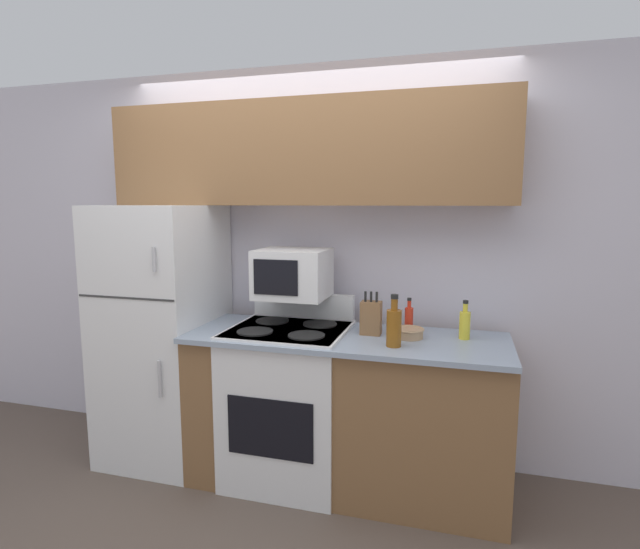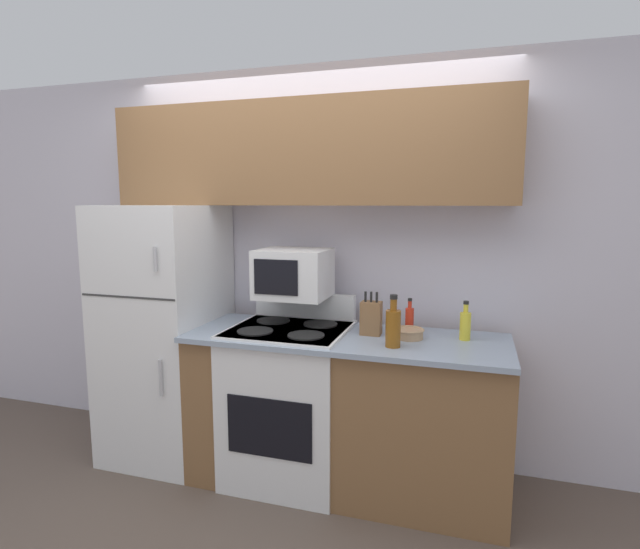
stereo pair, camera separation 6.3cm
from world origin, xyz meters
TOP-DOWN VIEW (x-y plane):
  - ground_plane at (0.00, 0.00)m, footprint 12.00×12.00m
  - wall_back at (0.00, 0.75)m, footprint 8.00×0.05m
  - lower_cabinets at (0.33, 0.31)m, footprint 1.83×0.67m
  - refrigerator at (-0.91, 0.36)m, footprint 0.66×0.74m
  - upper_cabinets at (0.00, 0.56)m, footprint 2.49×0.33m
  - stove at (-0.02, 0.30)m, footprint 0.69×0.65m
  - microwave at (-0.03, 0.42)m, footprint 0.42×0.37m
  - knife_block at (0.47, 0.36)m, footprint 0.12×0.09m
  - bowl at (0.69, 0.34)m, footprint 0.17×0.17m
  - bottle_whiskey at (0.63, 0.15)m, footprint 0.08×0.08m
  - bottle_cooking_spray at (0.99, 0.40)m, footprint 0.06×0.06m
  - bottle_hot_sauce at (0.67, 0.50)m, footprint 0.05×0.05m

SIDE VIEW (x-z plane):
  - ground_plane at x=0.00m, z-range 0.00..0.00m
  - lower_cabinets at x=0.33m, z-range 0.00..0.92m
  - stove at x=-0.02m, z-range -0.06..1.03m
  - refrigerator at x=-0.91m, z-range 0.00..1.66m
  - bowl at x=0.69m, z-range 0.92..0.98m
  - bottle_hot_sauce at x=0.67m, z-range 0.90..1.10m
  - bottle_cooking_spray at x=0.99m, z-range 0.90..1.12m
  - knife_block at x=0.47m, z-range 0.89..1.15m
  - bottle_whiskey at x=0.63m, z-range 0.89..1.17m
  - microwave at x=-0.03m, z-range 1.10..1.40m
  - wall_back at x=0.00m, z-range 0.00..2.55m
  - upper_cabinets at x=0.00m, z-range 1.66..2.29m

